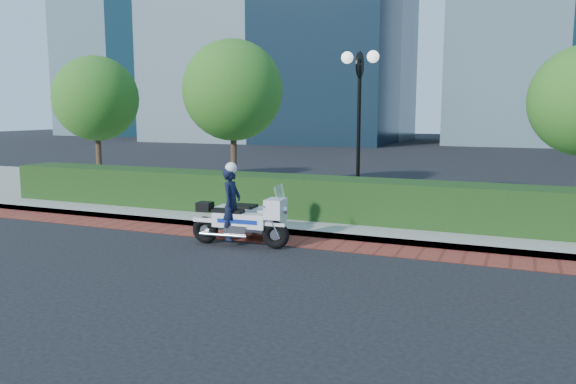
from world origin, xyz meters
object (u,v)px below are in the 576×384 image
at_px(lamppost, 359,105).
at_px(tree_b, 233,90).
at_px(police_motorcycle, 241,215).
at_px(tree_a, 96,99).

relative_size(lamppost, tree_b, 0.86).
height_order(tree_b, police_motorcycle, tree_b).
bearing_deg(police_motorcycle, lamppost, 67.42).
bearing_deg(tree_a, lamppost, -7.41).
relative_size(lamppost, tree_a, 0.92).
bearing_deg(tree_a, police_motorcycle, -32.62).
height_order(lamppost, tree_a, tree_a).
bearing_deg(lamppost, tree_b, 163.89).
bearing_deg(police_motorcycle, tree_a, 142.88).
xyz_separation_m(lamppost, tree_b, (-4.50, 1.30, 0.48)).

